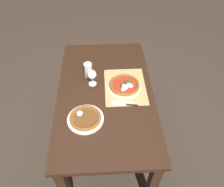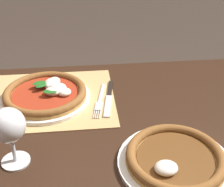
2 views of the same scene
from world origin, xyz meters
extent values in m
cube|color=black|center=(0.00, 0.00, 0.72)|extent=(1.40, 0.81, 0.04)
cube|color=black|center=(-0.64, -0.35, 0.35)|extent=(0.07, 0.07, 0.70)
cube|color=tan|center=(0.05, -0.17, 0.74)|extent=(0.45, 0.35, 0.00)
cylinder|color=white|center=(0.05, -0.17, 0.75)|extent=(0.29, 0.29, 0.01)
cylinder|color=tan|center=(0.05, -0.17, 0.76)|extent=(0.26, 0.26, 0.01)
torus|color=brown|center=(0.05, -0.17, 0.77)|extent=(0.26, 0.26, 0.02)
cylinder|color=maroon|center=(0.05, -0.17, 0.77)|extent=(0.21, 0.21, 0.00)
ellipsoid|color=silver|center=(-0.01, -0.15, 0.78)|extent=(0.04, 0.04, 0.02)
ellipsoid|color=silver|center=(0.03, -0.21, 0.78)|extent=(0.05, 0.04, 0.03)
ellipsoid|color=silver|center=(0.02, -0.16, 0.78)|extent=(0.05, 0.04, 0.02)
ellipsoid|color=silver|center=(0.02, -0.22, 0.78)|extent=(0.04, 0.04, 0.03)
ellipsoid|color=silver|center=(0.01, -0.17, 0.78)|extent=(0.06, 0.05, 0.03)
ellipsoid|color=silver|center=(0.03, -0.20, 0.78)|extent=(0.04, 0.04, 0.03)
ellipsoid|color=#1E5B1E|center=(0.03, -0.14, 0.79)|extent=(0.05, 0.03, 0.00)
ellipsoid|color=#1E5B1E|center=(0.06, -0.19, 0.79)|extent=(0.05, 0.05, 0.00)
ellipsoid|color=#1E5B1E|center=(0.07, -0.20, 0.79)|extent=(0.05, 0.04, 0.00)
cylinder|color=white|center=(-0.28, 0.16, 0.75)|extent=(0.28, 0.28, 0.01)
cylinder|color=tan|center=(-0.28, 0.16, 0.76)|extent=(0.24, 0.24, 0.01)
torus|color=brown|center=(-0.28, 0.16, 0.77)|extent=(0.24, 0.24, 0.02)
cylinder|color=brown|center=(-0.28, 0.16, 0.76)|extent=(0.19, 0.19, 0.00)
ellipsoid|color=silver|center=(-0.25, 0.20, 0.77)|extent=(0.05, 0.05, 0.03)
cylinder|color=silver|center=(0.10, 0.11, 0.74)|extent=(0.07, 0.07, 0.00)
cylinder|color=silver|center=(0.10, 0.11, 0.78)|extent=(0.01, 0.01, 0.06)
ellipsoid|color=silver|center=(0.10, 0.11, 0.85)|extent=(0.08, 0.08, 0.08)
ellipsoid|color=#C17019|center=(0.10, 0.11, 0.84)|extent=(0.07, 0.07, 0.05)
cube|color=#B7B7BC|center=(-0.13, -0.18, 0.75)|extent=(0.03, 0.12, 0.00)
cube|color=#B7B7BC|center=(-0.12, -0.11, 0.75)|extent=(0.03, 0.05, 0.00)
cylinder|color=#B7B7BC|center=(-0.10, -0.07, 0.75)|extent=(0.01, 0.04, 0.00)
cylinder|color=#B7B7BC|center=(-0.11, -0.06, 0.75)|extent=(0.01, 0.04, 0.00)
cylinder|color=#B7B7BC|center=(-0.11, -0.06, 0.75)|extent=(0.01, 0.04, 0.00)
cylinder|color=#B7B7BC|center=(-0.12, -0.06, 0.75)|extent=(0.01, 0.04, 0.00)
cube|color=black|center=(-0.16, -0.21, 0.75)|extent=(0.03, 0.10, 0.01)
cube|color=#B7B7BC|center=(-0.15, -0.10, 0.75)|extent=(0.04, 0.12, 0.00)
camera|label=1|loc=(-1.28, 0.01, 2.09)|focal=35.00mm
camera|label=2|loc=(-0.07, 0.70, 1.28)|focal=50.00mm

